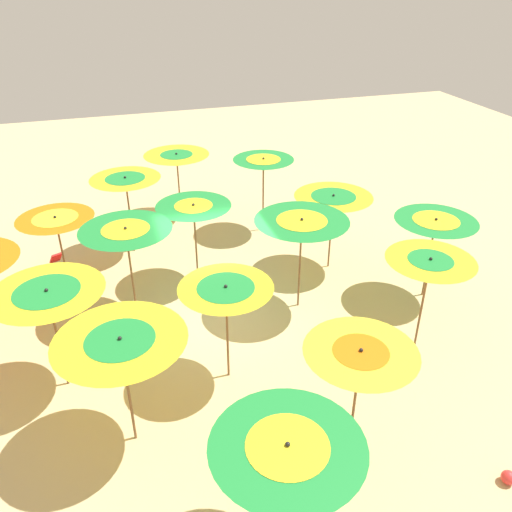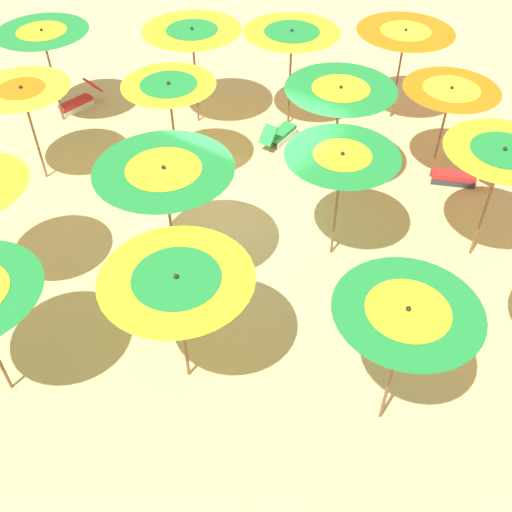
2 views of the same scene
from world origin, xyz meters
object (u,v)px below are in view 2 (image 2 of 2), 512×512
object	(u,v)px
beach_umbrella_1	(24,98)
beach_umbrella_10	(341,165)
beach_umbrella_0	(43,38)
beach_umbrella_8	(291,40)
lounger_2	(279,134)
beach_umbrella_9	(340,98)
lounger_1	(79,100)
beach_umbrella_12	(404,39)
lounger_0	(459,175)
beach_umbrella_5	(169,92)
beach_umbrella_13	(450,95)
beach_umbrella_11	(406,319)
beach_umbrella_7	(178,287)
beach_umbrella_4	(193,38)
beach_umbrella_6	(165,177)
beach_umbrella_14	(502,158)

from	to	relation	value
beach_umbrella_1	beach_umbrella_10	world-z (taller)	beach_umbrella_10
beach_umbrella_0	beach_umbrella_8	size ratio (longest dim) A/B	0.97
beach_umbrella_10	lounger_2	bearing A→B (deg)	-41.65
beach_umbrella_1	beach_umbrella_9	bearing A→B (deg)	-148.02
lounger_1	beach_umbrella_1	bearing A→B (deg)	39.28
beach_umbrella_8	beach_umbrella_12	size ratio (longest dim) A/B	1.05
beach_umbrella_8	beach_umbrella_10	size ratio (longest dim) A/B	1.03
beach_umbrella_8	lounger_0	bearing A→B (deg)	-179.31
lounger_2	beach_umbrella_5	bearing A→B (deg)	156.78
beach_umbrella_13	lounger_2	bearing A→B (deg)	12.59
beach_umbrella_11	beach_umbrella_13	xyz separation A→B (m)	(1.88, -6.20, -0.27)
beach_umbrella_7	beach_umbrella_11	world-z (taller)	beach_umbrella_11
beach_umbrella_0	beach_umbrella_1	world-z (taller)	beach_umbrella_0
beach_umbrella_5	lounger_0	bearing A→B (deg)	-146.89
beach_umbrella_0	beach_umbrella_7	xyz separation A→B (m)	(-7.62, 4.16, -0.07)
beach_umbrella_8	beach_umbrella_9	xyz separation A→B (m)	(-2.21, 1.68, 0.02)
beach_umbrella_10	beach_umbrella_11	xyz separation A→B (m)	(-2.45, 2.72, 0.21)
beach_umbrella_5	beach_umbrella_10	distance (m)	4.06
beach_umbrella_4	beach_umbrella_10	size ratio (longest dim) A/B	1.03
beach_umbrella_4	beach_umbrella_13	world-z (taller)	beach_umbrella_4
beach_umbrella_5	lounger_2	size ratio (longest dim) A/B	1.95
beach_umbrella_6	beach_umbrella_8	bearing A→B (deg)	-77.62
beach_umbrella_7	beach_umbrella_12	xyz separation A→B (m)	(0.87, -9.10, -0.01)
beach_umbrella_8	lounger_0	distance (m)	4.86
beach_umbrella_7	lounger_0	xyz separation A→B (m)	(-1.59, -7.38, -1.85)
beach_umbrella_8	beach_umbrella_12	distance (m)	2.67
beach_umbrella_8	beach_umbrella_14	distance (m)	5.86
beach_umbrella_14	beach_umbrella_13	bearing A→B (deg)	-49.14
beach_umbrella_0	beach_umbrella_10	xyz separation A→B (m)	(-8.05, 0.34, -0.06)
beach_umbrella_12	lounger_2	bearing A→B (deg)	56.72
beach_umbrella_4	lounger_0	bearing A→B (deg)	-168.61
beach_umbrella_6	beach_umbrella_4	bearing A→B (deg)	-54.96
beach_umbrella_1	beach_umbrella_12	distance (m)	8.58
beach_umbrella_9	beach_umbrella_7	bearing A→B (deg)	96.52
beach_umbrella_12	lounger_1	bearing A→B (deg)	32.08
beach_umbrella_12	lounger_0	size ratio (longest dim) A/B	1.74
beach_umbrella_9	lounger_0	xyz separation A→B (m)	(-2.24, -1.74, -1.96)
beach_umbrella_6	beach_umbrella_9	distance (m)	4.18
beach_umbrella_4	lounger_1	world-z (taller)	beach_umbrella_4
lounger_0	lounger_2	distance (m)	4.27
beach_umbrella_6	lounger_2	xyz separation A→B (m)	(0.98, -4.92, -2.09)
beach_umbrella_10	lounger_2	size ratio (longest dim) A/B	1.95
beach_umbrella_0	beach_umbrella_12	bearing A→B (deg)	-143.80
beach_umbrella_1	beach_umbrella_12	xyz separation A→B (m)	(-5.19, -6.83, 0.08)
beach_umbrella_9	beach_umbrella_11	xyz separation A→B (m)	(-3.52, 4.55, 0.10)
beach_umbrella_1	beach_umbrella_11	xyz separation A→B (m)	(-8.93, 1.18, 0.31)
beach_umbrella_13	beach_umbrella_10	bearing A→B (deg)	80.70
beach_umbrella_9	lounger_0	world-z (taller)	beach_umbrella_9
beach_umbrella_4	beach_umbrella_8	size ratio (longest dim) A/B	1.00
beach_umbrella_5	beach_umbrella_7	bearing A→B (deg)	132.32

